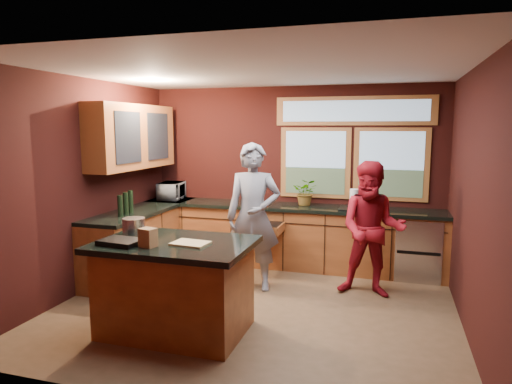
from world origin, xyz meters
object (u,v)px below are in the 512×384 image
at_px(person_grey, 253,217).
at_px(stock_pot, 134,226).
at_px(island, 175,286).
at_px(person_red, 372,229).
at_px(cutting_board, 190,243).

height_order(person_grey, stock_pot, person_grey).
xyz_separation_m(island, person_red, (1.86, 1.62, 0.36)).
relative_size(person_red, cutting_board, 4.80).
bearing_deg(cutting_board, person_grey, 82.81).
distance_m(island, stock_pot, 0.80).
bearing_deg(island, person_red, 41.13).
bearing_deg(stock_pot, person_red, 31.45).
height_order(island, person_grey, person_grey).
bearing_deg(person_red, cutting_board, -132.72).
relative_size(person_grey, cutting_board, 5.41).
distance_m(person_red, cutting_board, 2.36).
bearing_deg(cutting_board, person_red, 45.26).
distance_m(person_grey, stock_pot, 1.60).
bearing_deg(person_grey, cutting_board, -108.69).
bearing_deg(person_red, person_grey, -170.94).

